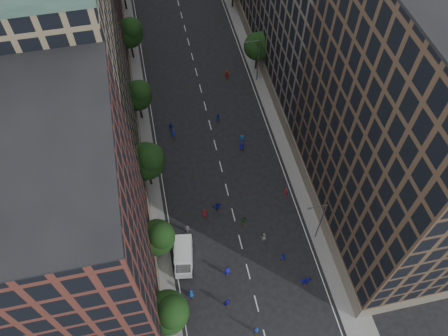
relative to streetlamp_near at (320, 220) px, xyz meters
name	(u,v)px	position (x,y,z in m)	size (l,w,h in m)	color
ground	(206,108)	(-10.37, 28.00, -5.17)	(240.00, 240.00, 0.00)	black
sidewalk_left	(134,88)	(-22.37, 35.50, -5.09)	(4.00, 105.00, 0.15)	slate
sidewalk_right	(260,70)	(1.63, 35.50, -5.09)	(4.00, 105.00, 0.15)	slate
bldg_left_a	(75,235)	(-29.37, -1.00, 9.83)	(14.00, 22.00, 30.00)	#582A21
bldg_left_b	(68,69)	(-29.37, 23.00, 11.83)	(14.00, 26.00, 34.00)	#7F6F53
bldg_right_a	(402,130)	(8.63, 3.00, 12.83)	(14.00, 30.00, 36.00)	#4C3929
tree_left_0	(169,312)	(-21.38, -8.15, 0.79)	(5.20, 5.20, 8.83)	black
tree_left_1	(158,237)	(-21.39, 1.86, 0.38)	(4.80, 4.80, 8.21)	black
tree_left_2	(147,160)	(-21.36, 13.83, 1.19)	(5.60, 5.60, 9.45)	black
tree_left_3	(138,94)	(-21.38, 27.85, 0.65)	(5.00, 5.00, 8.58)	black
tree_left_4	(129,32)	(-21.37, 43.84, 0.93)	(5.40, 5.40, 9.08)	black
tree_right_a	(259,45)	(1.02, 35.85, 0.46)	(5.00, 5.00, 8.39)	black
streetlamp_near	(320,220)	(0.00, 0.00, 0.00)	(2.64, 0.22, 9.06)	#595B60
streetlamp_far	(257,58)	(0.00, 33.00, 0.00)	(2.64, 0.22, 9.06)	#595B60
cargo_van	(183,256)	(-18.62, 0.43, -3.67)	(3.29, 5.63, 2.84)	silver
skater_0	(191,293)	(-18.50, -4.71, -4.28)	(0.87, 0.57, 1.79)	#123C93
skater_1	(256,330)	(-11.35, -11.00, -4.28)	(0.65, 0.42, 1.77)	#133C9A
skater_2	(282,257)	(-5.39, -2.31, -4.32)	(0.83, 0.65, 1.71)	#13229F
skater_3	(227,272)	(-13.25, -2.78, -4.26)	(1.17, 0.67, 1.81)	#13139C
skater_4	(227,303)	(-14.18, -6.91, -4.27)	(1.06, 0.44, 1.80)	#191299
skater_5	(306,281)	(-3.36, -6.29, -4.24)	(1.71, 0.55, 1.85)	#1616B4
skater_6	(205,213)	(-14.53, 6.73, -4.33)	(0.82, 0.53, 1.67)	maroon
skater_7	(286,192)	(-1.87, 7.77, -4.33)	(0.61, 0.40, 1.69)	maroon
skater_8	(263,237)	(-7.15, 1.16, -4.33)	(0.81, 0.63, 1.67)	silver
skater_9	(187,229)	(-17.46, 4.61, -4.35)	(1.06, 0.61, 1.64)	#444449
skater_10	(244,221)	(-9.26, 4.27, -4.33)	(0.98, 0.41, 1.67)	#1B5A1D
skater_11	(218,206)	(-12.46, 7.43, -4.36)	(1.50, 0.48, 1.62)	#121394
skater_12	(242,146)	(-6.34, 17.67, -4.35)	(0.80, 0.52, 1.65)	#15139E
skater_13	(173,134)	(-16.82, 22.53, -4.19)	(0.71, 0.47, 1.95)	#162FB3
skater_14	(218,118)	(-8.90, 24.56, -4.31)	(0.84, 0.65, 1.72)	#142AA6
skater_15	(242,139)	(-5.93, 19.14, -4.36)	(1.05, 0.60, 1.63)	#154FAB
skater_16	(171,127)	(-17.01, 24.24, -4.32)	(0.99, 0.41, 1.69)	#1423A9
skater_17	(227,75)	(-5.04, 34.66, -4.29)	(1.63, 0.52, 1.76)	#AA2A1C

